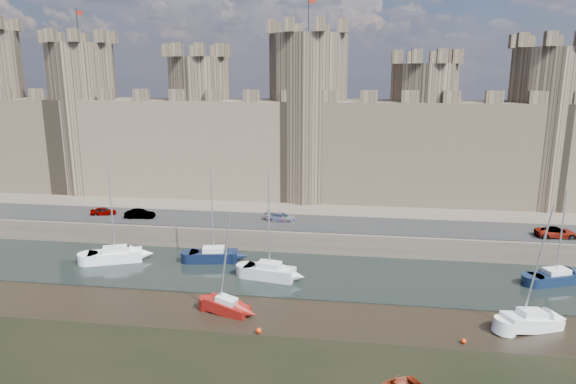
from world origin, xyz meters
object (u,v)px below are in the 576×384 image
(car_1, at_px, (140,214))
(sailboat_5, at_px, (531,321))
(sailboat_1, at_px, (214,255))
(car_3, at_px, (556,233))
(car_2, at_px, (281,217))
(sailboat_0, at_px, (115,255))
(sailboat_2, at_px, (269,271))
(sailboat_3, at_px, (556,277))
(sailboat_4, at_px, (227,306))
(car_0, at_px, (103,211))

(car_1, height_order, sailboat_5, sailboat_5)
(sailboat_1, bearing_deg, car_3, -0.49)
(car_2, relative_size, sailboat_5, 0.36)
(car_3, relative_size, sailboat_0, 0.42)
(sailboat_5, bearing_deg, sailboat_2, 140.44)
(sailboat_3, height_order, sailboat_4, sailboat_3)
(sailboat_5, bearing_deg, sailboat_4, 159.42)
(car_1, height_order, sailboat_1, sailboat_1)
(sailboat_0, relative_size, sailboat_5, 1.00)
(car_0, relative_size, car_3, 0.71)
(sailboat_3, bearing_deg, sailboat_5, -139.34)
(car_3, height_order, sailboat_1, sailboat_1)
(car_1, height_order, sailboat_3, sailboat_3)
(sailboat_5, bearing_deg, sailboat_3, 39.88)
(car_1, relative_size, sailboat_1, 0.35)
(car_2, bearing_deg, sailboat_4, -177.06)
(car_2, xyz_separation_m, sailboat_4, (-1.61, -20.04, -2.35))
(sailboat_2, relative_size, sailboat_3, 1.19)
(car_0, xyz_separation_m, sailboat_0, (6.02, -9.28, -2.22))
(sailboat_0, xyz_separation_m, sailboat_3, (45.92, 0.58, -0.08))
(car_2, xyz_separation_m, sailboat_5, (23.65, -19.30, -2.29))
(sailboat_0, height_order, sailboat_3, sailboat_0)
(sailboat_0, bearing_deg, sailboat_3, -21.12)
(car_3, xyz_separation_m, sailboat_3, (-2.24, -7.20, -2.38))
(sailboat_3, bearing_deg, car_2, 140.89)
(sailboat_1, bearing_deg, car_1, 138.93)
(car_3, height_order, sailboat_5, sailboat_5)
(car_0, distance_m, sailboat_2, 26.48)
(car_2, height_order, sailboat_5, sailboat_5)
(car_3, height_order, sailboat_2, sailboat_2)
(car_0, relative_size, sailboat_2, 0.29)
(car_0, xyz_separation_m, sailboat_4, (21.34, -19.51, -2.34))
(car_1, bearing_deg, car_2, -92.45)
(car_1, relative_size, sailboat_5, 0.35)
(car_3, distance_m, sailboat_4, 37.53)
(sailboat_0, distance_m, sailboat_2, 17.82)
(car_1, height_order, sailboat_0, sailboat_0)
(sailboat_1, bearing_deg, sailboat_0, 178.13)
(car_0, distance_m, car_2, 22.95)
(car_1, bearing_deg, car_3, -97.60)
(car_2, xyz_separation_m, car_3, (31.23, -2.02, 0.06))
(car_0, bearing_deg, car_2, -101.96)
(sailboat_1, height_order, sailboat_2, sailboat_2)
(sailboat_2, relative_size, sailboat_5, 1.05)
(sailboat_0, bearing_deg, car_0, 101.11)
(sailboat_0, distance_m, sailboat_1, 10.85)
(car_2, height_order, sailboat_1, sailboat_1)
(car_0, distance_m, sailboat_5, 50.29)
(car_3, distance_m, sailboat_3, 7.90)
(car_2, height_order, car_3, car_3)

